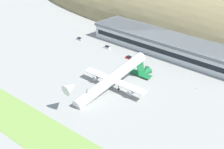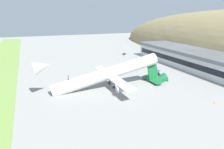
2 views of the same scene
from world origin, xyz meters
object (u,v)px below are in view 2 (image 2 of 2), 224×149
at_px(cargo_airplane, 109,74).
at_px(terminal_building, 209,62).
at_px(traffic_cone_1, 214,102).
at_px(fuel_truck, 158,72).
at_px(traffic_cone_0, 140,77).
at_px(service_car_2, 125,55).
at_px(service_car_1, 142,61).
at_px(service_car_0, 155,68).

bearing_deg(cargo_airplane, terminal_building, 94.13).
relative_size(cargo_airplane, traffic_cone_1, 94.62).
bearing_deg(fuel_truck, traffic_cone_0, -85.62).
relative_size(cargo_airplane, service_car_2, 13.87).
height_order(cargo_airplane, fuel_truck, cargo_airplane).
bearing_deg(traffic_cone_0, service_car_1, 149.58).
distance_m(terminal_building, cargo_airplane, 54.45).
height_order(terminal_building, service_car_2, terminal_building).
relative_size(service_car_2, traffic_cone_0, 6.82).
bearing_deg(terminal_building, traffic_cone_0, -96.72).
distance_m(terminal_building, service_car_2, 59.61).
relative_size(service_car_2, traffic_cone_1, 6.82).
bearing_deg(cargo_airplane, service_car_2, 150.32).
bearing_deg(service_car_1, fuel_truck, -13.13).
distance_m(service_car_0, service_car_1, 19.33).
distance_m(service_car_2, fuel_truck, 51.09).
distance_m(service_car_2, traffic_cone_0, 54.01).
distance_m(cargo_airplane, traffic_cone_0, 20.51).
bearing_deg(fuel_truck, service_car_2, 173.86).
bearing_deg(service_car_1, traffic_cone_0, -30.42).
distance_m(fuel_truck, traffic_cone_1, 36.40).
relative_size(service_car_1, traffic_cone_1, 7.81).
height_order(traffic_cone_0, traffic_cone_1, same).
distance_m(cargo_airplane, fuel_truck, 30.24).
distance_m(service_car_2, traffic_cone_1, 87.44).
bearing_deg(service_car_0, cargo_airplane, -60.76).
xyz_separation_m(cargo_airplane, traffic_cone_0, (-8.19, 18.10, -5.11)).
bearing_deg(terminal_building, traffic_cone_1, -41.38).
height_order(cargo_airplane, traffic_cone_1, cargo_airplane).
xyz_separation_m(terminal_building, cargo_airplane, (3.92, -54.31, 0.07)).
xyz_separation_m(terminal_building, traffic_cone_0, (-4.27, -36.21, -5.03)).
bearing_deg(traffic_cone_1, traffic_cone_0, -166.29).
height_order(service_car_2, traffic_cone_0, service_car_2).
bearing_deg(fuel_truck, traffic_cone_1, -2.89).
distance_m(service_car_0, traffic_cone_0, 17.56).
bearing_deg(service_car_0, traffic_cone_1, -7.20).
relative_size(terminal_building, traffic_cone_0, 180.77).
bearing_deg(service_car_1, traffic_cone_1, -7.44).
bearing_deg(service_car_1, service_car_0, -8.02).
height_order(terminal_building, traffic_cone_1, terminal_building).
relative_size(service_car_0, traffic_cone_1, 7.13).
relative_size(service_car_1, fuel_truck, 0.70).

